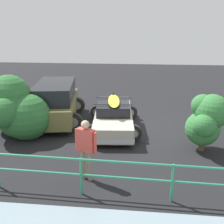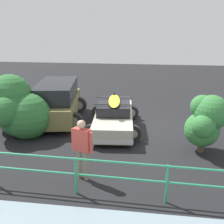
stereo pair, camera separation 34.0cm
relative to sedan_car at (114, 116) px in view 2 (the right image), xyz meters
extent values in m
cube|color=black|center=(-0.70, -0.24, -0.59)|extent=(44.00, 44.00, 0.02)
cube|color=#B7B29E|center=(0.00, 0.04, -0.11)|extent=(1.96, 4.56, 0.57)
cube|color=black|center=(0.01, -0.14, 0.38)|extent=(1.57, 2.24, 0.42)
cube|color=silver|center=(-0.20, 2.20, -0.27)|extent=(1.61, 0.24, 0.14)
cube|color=silver|center=(0.19, -2.13, -0.27)|extent=(1.61, 0.24, 0.14)
cylinder|color=black|center=(-0.93, 1.34, -0.24)|extent=(0.67, 0.18, 0.67)
cylinder|color=#99999E|center=(-0.93, 1.34, -0.24)|extent=(0.37, 0.19, 0.37)
cylinder|color=black|center=(0.68, 1.48, -0.24)|extent=(0.67, 0.18, 0.67)
cylinder|color=#99999E|center=(0.68, 1.48, -0.24)|extent=(0.37, 0.19, 0.37)
cylinder|color=black|center=(-0.69, -1.40, -0.24)|extent=(0.67, 0.18, 0.67)
cylinder|color=#99999E|center=(-0.69, -1.40, -0.24)|extent=(0.37, 0.19, 0.37)
cylinder|color=black|center=(0.92, -1.26, -0.24)|extent=(0.67, 0.18, 0.67)
cylinder|color=#99999E|center=(0.92, -1.26, -0.24)|extent=(0.37, 0.19, 0.37)
cylinder|color=black|center=(-0.04, 0.45, 0.64)|extent=(1.65, 0.18, 0.03)
cylinder|color=black|center=(0.06, -0.72, 0.64)|extent=(1.65, 0.18, 0.03)
ellipsoid|color=yellow|center=(-0.01, 0.00, 0.70)|extent=(0.75, 2.27, 0.09)
cone|color=black|center=(0.10, -0.88, 0.81)|extent=(0.10, 0.10, 0.14)
cube|color=brown|center=(2.80, -0.73, 0.10)|extent=(2.49, 4.66, 0.84)
cube|color=black|center=(2.80, -0.73, 0.89)|extent=(2.19, 3.68, 0.74)
cylinder|color=black|center=(3.19, -3.01, 0.20)|extent=(0.73, 0.29, 0.70)
cylinder|color=black|center=(1.68, 0.43, -0.19)|extent=(0.78, 0.22, 0.78)
cylinder|color=#99999E|center=(1.68, 0.43, -0.19)|extent=(0.43, 0.23, 0.43)
cylinder|color=black|center=(3.48, 0.73, -0.19)|extent=(0.78, 0.22, 0.78)
cylinder|color=#99999E|center=(3.48, 0.73, -0.19)|extent=(0.43, 0.23, 0.43)
cylinder|color=black|center=(2.13, -2.19, -0.19)|extent=(0.78, 0.22, 0.78)
cylinder|color=#99999E|center=(2.13, -2.19, -0.19)|extent=(0.43, 0.23, 0.43)
cylinder|color=black|center=(3.92, -1.89, -0.19)|extent=(0.78, 0.22, 0.78)
cylinder|color=#99999E|center=(3.92, -1.89, -0.19)|extent=(0.43, 0.23, 0.43)
cylinder|color=gray|center=(0.23, 4.42, -0.13)|extent=(0.13, 0.13, 0.90)
cylinder|color=gray|center=(0.46, 4.33, -0.13)|extent=(0.13, 0.13, 0.90)
cube|color=#DB4C42|center=(0.35, 4.37, 0.66)|extent=(0.56, 0.38, 0.67)
sphere|color=#D6A884|center=(0.35, 4.37, 1.13)|extent=(0.24, 0.24, 0.24)
cylinder|color=#DB4C42|center=(0.06, 4.49, 0.63)|extent=(0.09, 0.09, 0.64)
cylinder|color=#DB4C42|center=(0.63, 4.26, 0.63)|extent=(0.09, 0.09, 0.64)
cylinder|color=#2D9366|center=(-2.03, 5.24, -0.05)|extent=(0.07, 0.07, 1.06)
cylinder|color=#2D9366|center=(0.34, 5.16, -0.05)|extent=(0.07, 0.07, 1.06)
cylinder|color=#2D9366|center=(0.34, 5.16, 0.45)|extent=(9.49, 0.38, 0.06)
cylinder|color=#2D9366|center=(0.34, 5.16, 0.01)|extent=(9.49, 0.38, 0.06)
cylinder|color=brown|center=(-3.42, 1.95, -0.30)|extent=(0.22, 0.22, 0.54)
sphere|color=#387F3D|center=(-3.41, 1.91, 0.25)|extent=(1.24, 1.24, 1.24)
sphere|color=#387F3D|center=(-3.66, 1.97, 0.92)|extent=(1.21, 1.21, 1.21)
sphere|color=#387F3D|center=(-3.58, 1.81, 0.35)|extent=(0.79, 0.79, 0.79)
sphere|color=#387F3D|center=(-3.36, 2.38, 0.54)|extent=(0.82, 0.82, 0.82)
sphere|color=#387F3D|center=(-3.35, 1.83, 1.08)|extent=(0.82, 0.82, 0.82)
sphere|color=#387F3D|center=(-3.48, 1.83, 1.03)|extent=(0.81, 0.81, 0.81)
cylinder|color=brown|center=(4.05, 1.20, -0.33)|extent=(0.33, 0.33, 0.49)
sphere|color=#2D6B33|center=(3.94, 1.91, 0.61)|extent=(1.23, 1.23, 1.23)
sphere|color=#2D6B33|center=(4.01, 1.59, 0.62)|extent=(1.46, 1.46, 1.46)
sphere|color=#2D6B33|center=(4.65, 0.82, 1.06)|extent=(1.31, 1.31, 1.31)
sphere|color=#2D6B33|center=(3.35, 1.37, 0.28)|extent=(1.90, 1.90, 1.90)
sphere|color=#2D6B33|center=(4.09, 1.19, 1.07)|extent=(1.72, 1.72, 1.72)
sphere|color=#2D6B33|center=(4.26, 0.62, 0.45)|extent=(1.93, 1.93, 1.93)
sphere|color=#2D6B33|center=(3.75, 1.16, 0.26)|extent=(1.86, 1.86, 1.86)
camera|label=1|loc=(-1.19, 11.63, 3.76)|focal=45.00mm
camera|label=2|loc=(-1.52, 11.59, 3.76)|focal=45.00mm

